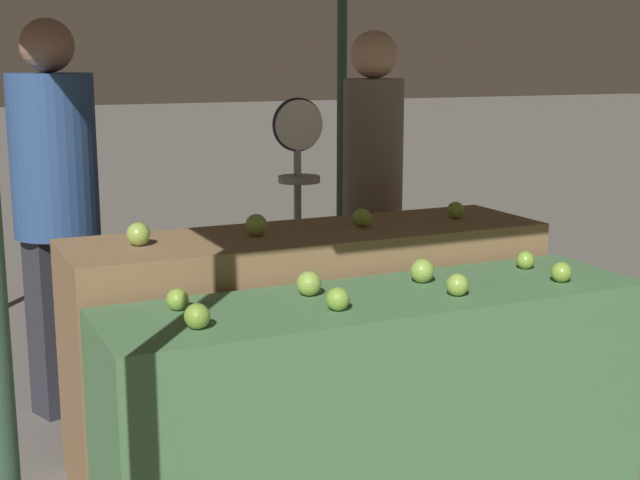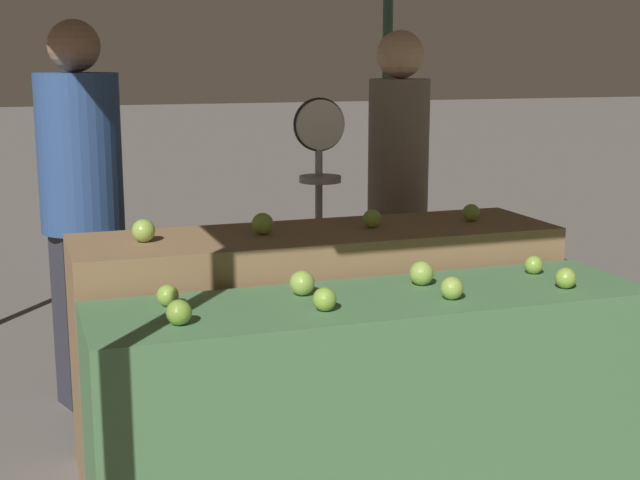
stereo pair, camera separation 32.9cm
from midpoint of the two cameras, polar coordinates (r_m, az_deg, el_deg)
name	(u,v)px [view 1 (the left image)]	position (r m, az deg, el deg)	size (l,w,h in m)	color
display_counter_front	(380,409)	(3.23, 0.91, -10.82)	(1.97, 0.55, 0.84)	#4C7A4C
display_counter_back	(311,345)	(3.73, -3.13, -6.74)	(1.97, 0.55, 0.96)	olive
apple_front_0	(197,316)	(2.76, -11.29, -4.86)	(0.08, 0.08, 0.08)	#7AA338
apple_front_1	(338,299)	(2.91, -2.10, -3.83)	(0.08, 0.08, 0.08)	#84AD3D
apple_front_2	(457,285)	(3.10, 5.81, -2.90)	(0.08, 0.08, 0.08)	#8EB247
apple_front_3	(561,272)	(3.35, 12.51, -2.05)	(0.08, 0.08, 0.08)	#84AD3D
apple_front_4	(177,299)	(2.98, -12.27, -3.78)	(0.07, 0.07, 0.07)	#84AD3D
apple_front_5	(309,283)	(3.09, -3.77, -2.82)	(0.09, 0.09, 0.09)	#8EB247
apple_front_6	(422,271)	(3.27, 3.72, -2.01)	(0.09, 0.09, 0.09)	#8EB247
apple_front_7	(525,260)	(3.53, 10.45, -1.30)	(0.07, 0.07, 0.07)	#84AD3D
apple_back_0	(138,234)	(3.41, -14.29, 0.34)	(0.09, 0.09, 0.09)	#8EB247
apple_back_1	(256,225)	(3.52, -6.78, 0.94)	(0.09, 0.09, 0.09)	#84AD3D
apple_back_2	(362,218)	(3.69, 0.16, 1.41)	(0.08, 0.08, 0.08)	#84AD3D
apple_back_3	(455,210)	(3.90, 6.30, 1.89)	(0.07, 0.07, 0.07)	#84AD3D
produce_scale	(298,185)	(4.26, -3.61, 3.50)	(0.25, 0.20, 1.47)	#99999E
person_vendor_at_scale	(373,177)	(4.50, 1.31, 4.01)	(0.35, 0.35, 1.79)	#2D2D38
person_customer_left	(56,191)	(4.28, -18.70, 2.95)	(0.49, 0.49, 1.83)	#2D2D38
wooden_crate_side	(640,392)	(4.18, 17.70, -9.29)	(0.40, 0.40, 0.40)	olive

